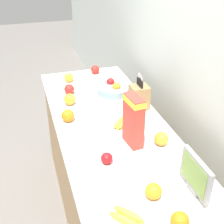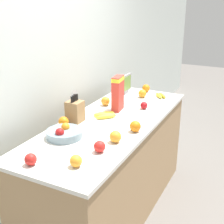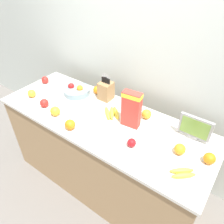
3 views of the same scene
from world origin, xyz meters
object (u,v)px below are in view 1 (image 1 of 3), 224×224
(fruit_bowl, at_px, (114,89))
(apple_near_bananas, at_px, (95,70))
(cereal_box, at_px, (134,119))
(orange_by_cereal, at_px, (154,191))
(orange_mid_left, at_px, (161,139))
(orange_back_center, at_px, (68,116))
(apple_rightmost, at_px, (107,158))
(knife_block, at_px, (139,97))
(orange_mid_right, at_px, (69,78))
(banana_bunch_left, at_px, (125,123))
(apple_middle, at_px, (69,89))
(orange_near_bowl, at_px, (180,221))
(small_monitor, at_px, (195,175))
(orange_front_left, at_px, (136,95))
(orange_front_center, at_px, (70,99))
(banana_bunch_right, at_px, (127,217))

(fruit_bowl, distance_m, apple_near_bananas, 0.44)
(cereal_box, bearing_deg, orange_by_cereal, -13.91)
(orange_mid_left, distance_m, orange_back_center, 0.67)
(orange_back_center, xyz_separation_m, orange_by_cereal, (0.85, 0.28, -0.00))
(apple_rightmost, bearing_deg, knife_block, 143.53)
(apple_rightmost, xyz_separation_m, orange_mid_right, (-1.19, -0.01, 0.01))
(banana_bunch_left, relative_size, apple_near_bananas, 2.83)
(apple_middle, relative_size, orange_back_center, 0.92)
(apple_rightmost, height_order, orange_near_bowl, orange_near_bowl)
(small_monitor, xyz_separation_m, orange_back_center, (-0.87, -0.49, -0.07))
(small_monitor, bearing_deg, apple_middle, -162.95)
(apple_near_bananas, xyz_separation_m, orange_by_cereal, (1.63, -0.11, 0.00))
(cereal_box, distance_m, orange_front_left, 0.61)
(fruit_bowl, distance_m, orange_front_center, 0.40)
(orange_mid_left, bearing_deg, knife_block, 175.35)
(banana_bunch_left, distance_m, orange_mid_left, 0.31)
(small_monitor, bearing_deg, apple_near_bananas, -176.86)
(banana_bunch_left, bearing_deg, apple_rightmost, -33.22)
(orange_back_center, bearing_deg, orange_near_bowl, 16.61)
(orange_mid_right, bearing_deg, apple_rightmost, 0.29)
(banana_bunch_right, distance_m, apple_middle, 1.37)
(banana_bunch_left, bearing_deg, banana_bunch_right, -18.44)
(apple_near_bananas, relative_size, orange_by_cereal, 0.94)
(orange_front_left, bearing_deg, orange_front_center, -97.94)
(apple_near_bananas, relative_size, orange_mid_left, 0.91)
(banana_bunch_left, relative_size, apple_rightmost, 3.26)
(apple_near_bananas, distance_m, orange_near_bowl, 1.83)
(cereal_box, xyz_separation_m, fruit_bowl, (-0.72, 0.10, -0.14))
(apple_near_bananas, relative_size, orange_front_center, 0.89)
(small_monitor, xyz_separation_m, apple_rightmost, (-0.35, -0.35, -0.08))
(banana_bunch_right, relative_size, orange_front_center, 1.97)
(fruit_bowl, relative_size, orange_mid_right, 3.43)
(small_monitor, xyz_separation_m, orange_by_cereal, (-0.02, -0.21, -0.07))
(banana_bunch_right, height_order, orange_mid_right, orange_mid_right)
(apple_rightmost, bearing_deg, orange_mid_left, 101.64)
(orange_front_center, xyz_separation_m, orange_back_center, (0.24, -0.06, 0.00))
(banana_bunch_left, height_order, apple_near_bananas, apple_near_bananas)
(cereal_box, bearing_deg, apple_middle, -169.13)
(fruit_bowl, height_order, apple_middle, fruit_bowl)
(apple_near_bananas, xyz_separation_m, orange_mid_left, (1.23, 0.11, 0.00))
(cereal_box, height_order, banana_bunch_right, cereal_box)
(knife_block, relative_size, orange_front_center, 3.15)
(apple_middle, bearing_deg, apple_rightmost, 2.67)
(banana_bunch_right, distance_m, apple_rightmost, 0.42)
(small_monitor, height_order, cereal_box, cereal_box)
(orange_near_bowl, bearing_deg, apple_near_bananas, 177.48)
(cereal_box, bearing_deg, banana_bunch_right, -29.30)
(banana_bunch_left, height_order, orange_front_center, orange_front_center)
(knife_block, distance_m, fruit_bowl, 0.33)
(banana_bunch_left, height_order, orange_mid_right, orange_mid_right)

